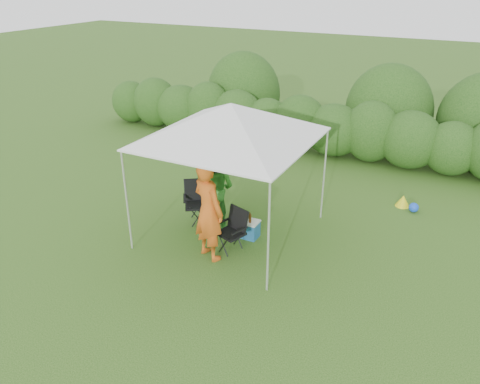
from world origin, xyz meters
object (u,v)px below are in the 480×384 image
at_px(canopy, 231,122).
at_px(cooler, 248,229).
at_px(chair_right, 234,227).
at_px(chair_left, 197,198).
at_px(man, 209,210).
at_px(woman, 216,188).

xyz_separation_m(canopy, cooler, (0.40, -0.02, -2.27)).
xyz_separation_m(chair_right, chair_left, (-1.30, 0.70, 0.04)).
height_order(chair_right, chair_left, chair_left).
bearing_deg(cooler, man, -108.95).
relative_size(chair_right, cooler, 1.94).
relative_size(chair_right, woman, 0.49).
height_order(chair_right, man, man).
distance_m(chair_right, chair_left, 1.48).
bearing_deg(chair_left, woman, -32.02).
relative_size(man, cooler, 4.45).
bearing_deg(man, woman, -44.37).
distance_m(man, cooler, 1.34).
height_order(chair_left, woman, woman).
height_order(chair_right, cooler, chair_right).
bearing_deg(chair_right, man, -105.48).
bearing_deg(chair_left, chair_right, -61.95).
bearing_deg(woman, man, 115.72).
xyz_separation_m(chair_right, man, (-0.30, -0.45, 0.51)).
xyz_separation_m(canopy, woman, (-0.46, 0.14, -1.56)).
bearing_deg(woman, cooler, 171.51).
height_order(woman, cooler, woman).
height_order(chair_left, man, man).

